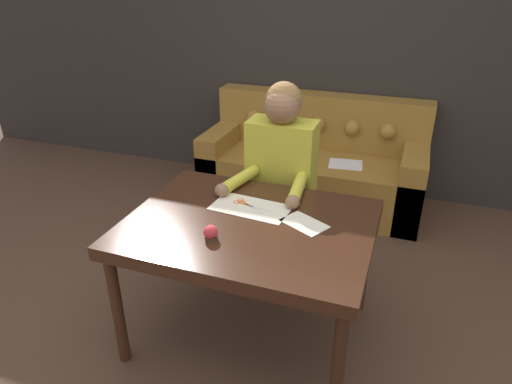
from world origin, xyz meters
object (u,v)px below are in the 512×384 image
(couch, at_px, (313,166))
(pin_cushion, at_px, (211,233))
(dining_table, at_px, (249,234))
(scissors, at_px, (245,204))
(person, at_px, (281,181))

(couch, height_order, pin_cushion, couch)
(dining_table, relative_size, scissors, 5.64)
(dining_table, distance_m, person, 0.65)
(dining_table, relative_size, person, 0.96)
(scissors, bearing_deg, person, 83.42)
(person, relative_size, scissors, 5.89)
(dining_table, height_order, couch, couch)
(scissors, relative_size, pin_cushion, 3.10)
(couch, bearing_deg, scissors, -90.80)
(person, xyz_separation_m, scissors, (-0.06, -0.49, 0.06))
(dining_table, bearing_deg, person, 92.70)
(couch, relative_size, pin_cushion, 26.24)
(pin_cushion, bearing_deg, person, 84.37)
(dining_table, bearing_deg, couch, 92.07)
(dining_table, xyz_separation_m, couch, (-0.06, 1.78, -0.34))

